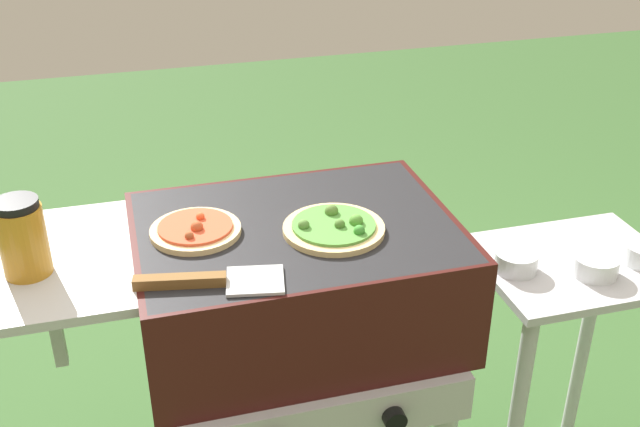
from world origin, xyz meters
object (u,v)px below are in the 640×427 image
Objects in this scene: sauce_jar at (22,238)px; spatula at (211,281)px; topping_bowl_near at (517,263)px; pizza_veggie at (334,227)px; grill at (291,288)px; prep_table at (562,330)px; pizza_pepperoni at (196,230)px; topping_bowl_middle at (595,266)px.

sauce_jar is 0.34m from spatula.
pizza_veggie is at bearing -174.76° from topping_bowl_near.
sauce_jar is at bearing 157.59° from spatula.
sauce_jar is at bearing 179.57° from pizza_veggie.
spatula is at bearing -137.91° from grill.
sauce_jar is at bearing -175.91° from grill.
pizza_veggie reaches higher than prep_table.
prep_table is (0.85, 0.17, -0.40)m from spatula.
sauce_jar reaches higher than spatula.
pizza_pepperoni is at bearing 11.21° from sauce_jar.
grill is 1.35× the size of prep_table.
pizza_pepperoni is at bearing 174.47° from topping_bowl_middle.
topping_bowl_near is at bearing -1.99° from pizza_pepperoni.
topping_bowl_near is at bearing 0.14° from grill.
topping_bowl_middle is (0.01, -0.06, 0.22)m from prep_table.
topping_bowl_near reaches higher than prep_table.
topping_bowl_middle is at bearing 6.87° from spatula.
pizza_pepperoni is at bearing 171.93° from grill.
grill is at bearing 175.14° from topping_bowl_middle.
prep_table is at bearing 1.93° from sauce_jar.
prep_table is at bearing 4.18° from pizza_veggie.
grill reaches higher than topping_bowl_near.
prep_table is at bearing 11.00° from spatula.
pizza_veggie is 0.75× the size of spatula.
pizza_pepperoni reaches higher than spatula.
grill is 0.52m from topping_bowl_near.
grill is 0.53m from sauce_jar.
grill is 3.61× the size of spatula.
topping_bowl_near is (-0.15, -0.00, 0.22)m from prep_table.
pizza_pepperoni is 0.27m from pizza_veggie.
prep_table is at bearing 1.16° from topping_bowl_near.
topping_bowl_middle is (0.86, -0.08, -0.18)m from pizza_pepperoni.
spatula reaches higher than prep_table.
prep_table is 0.23m from topping_bowl_middle.
pizza_veggie is 0.63m from topping_bowl_middle.
pizza_pepperoni is (-0.18, 0.03, 0.15)m from grill.
spatula is (0.00, -0.19, -0.00)m from pizza_pepperoni.
prep_table is 0.27m from topping_bowl_near.
sauce_jar is (-0.30, -0.06, 0.06)m from pizza_pepperoni.
pizza_pepperoni is 0.72m from topping_bowl_near.
topping_bowl_middle is at bearing -1.14° from sauce_jar.
pizza_veggie reaches higher than spatula.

